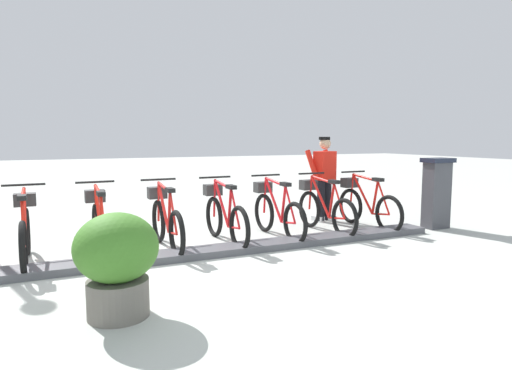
# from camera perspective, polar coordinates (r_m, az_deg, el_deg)

# --- Properties ---
(ground_plane) EXTENTS (60.00, 60.00, 0.00)m
(ground_plane) POSITION_cam_1_polar(r_m,az_deg,el_deg) (6.03, -12.84, -9.74)
(ground_plane) COLOR #A9ACA5
(dock_rail_base) EXTENTS (0.44, 9.11, 0.10)m
(dock_rail_base) POSITION_cam_1_polar(r_m,az_deg,el_deg) (6.02, -12.85, -9.28)
(dock_rail_base) COLOR #47474C
(dock_rail_base) RESTS_ON ground
(payment_kiosk) EXTENTS (0.36, 0.52, 1.28)m
(payment_kiosk) POSITION_cam_1_polar(r_m,az_deg,el_deg) (8.51, 22.65, -0.84)
(payment_kiosk) COLOR #38383D
(payment_kiosk) RESTS_ON ground
(bike_docked_0) EXTENTS (1.72, 0.54, 1.02)m
(bike_docked_0) POSITION_cam_1_polar(r_m,az_deg,el_deg) (8.20, 14.28, -2.47)
(bike_docked_0) COLOR black
(bike_docked_0) RESTS_ON ground
(bike_docked_1) EXTENTS (1.72, 0.54, 1.02)m
(bike_docked_1) POSITION_cam_1_polar(r_m,az_deg,el_deg) (7.66, 8.87, -2.96)
(bike_docked_1) COLOR black
(bike_docked_1) RESTS_ON ground
(bike_docked_2) EXTENTS (1.72, 0.54, 1.02)m
(bike_docked_2) POSITION_cam_1_polar(r_m,az_deg,el_deg) (7.20, 2.70, -3.48)
(bike_docked_2) COLOR black
(bike_docked_2) RESTS_ON ground
(bike_docked_3) EXTENTS (1.72, 0.54, 1.02)m
(bike_docked_3) POSITION_cam_1_polar(r_m,az_deg,el_deg) (6.83, -4.22, -4.02)
(bike_docked_3) COLOR black
(bike_docked_3) RESTS_ON ground
(bike_docked_4) EXTENTS (1.72, 0.54, 1.02)m
(bike_docked_4) POSITION_cam_1_polar(r_m,az_deg,el_deg) (6.58, -11.81, -4.54)
(bike_docked_4) COLOR black
(bike_docked_4) RESTS_ON ground
(bike_docked_5) EXTENTS (1.72, 0.54, 1.02)m
(bike_docked_5) POSITION_cam_1_polar(r_m,az_deg,el_deg) (6.45, -19.87, -5.00)
(bike_docked_5) COLOR black
(bike_docked_5) RESTS_ON ground
(bike_docked_6) EXTENTS (1.72, 0.54, 1.02)m
(bike_docked_6) POSITION_cam_1_polar(r_m,az_deg,el_deg) (6.45, -28.11, -5.37)
(bike_docked_6) COLOR black
(bike_docked_6) RESTS_ON ground
(worker_near_rack) EXTENTS (0.52, 0.69, 1.66)m
(worker_near_rack) POSITION_cam_1_polar(r_m,az_deg,el_deg) (8.61, 8.97, 1.27)
(worker_near_rack) COLOR white
(worker_near_rack) RESTS_ON ground
(planter_bush) EXTENTS (0.76, 0.76, 0.97)m
(planter_bush) POSITION_cam_1_polar(r_m,az_deg,el_deg) (4.21, -17.84, -9.27)
(planter_bush) COLOR #59544C
(planter_bush) RESTS_ON ground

